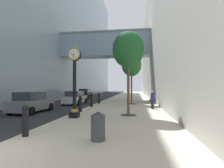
# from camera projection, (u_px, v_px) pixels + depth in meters

# --- Properties ---
(ground_plane) EXTENTS (110.00, 110.00, 0.00)m
(ground_plane) POSITION_uv_depth(u_px,v_px,m) (110.00, 98.00, 31.32)
(ground_plane) COLOR #262628
(ground_plane) RESTS_ON ground
(sidewalk_right) EXTENTS (6.93, 80.00, 0.14)m
(sidewalk_right) POSITION_uv_depth(u_px,v_px,m) (130.00, 97.00, 33.81)
(sidewalk_right) COLOR #BCB29E
(sidewalk_right) RESTS_ON ground
(building_block_left) EXTENTS (23.68, 80.00, 34.59)m
(building_block_left) POSITION_uv_depth(u_px,v_px,m) (56.00, 14.00, 36.18)
(building_block_left) COLOR #93A8B7
(building_block_left) RESTS_ON ground
(building_block_right) EXTENTS (9.00, 80.00, 26.85)m
(building_block_right) POSITION_uv_depth(u_px,v_px,m) (172.00, 27.00, 32.94)
(building_block_right) COLOR #B7B2A8
(building_block_right) RESTS_ON ground
(street_clock) EXTENTS (0.84, 0.55, 4.60)m
(street_clock) POSITION_uv_depth(u_px,v_px,m) (74.00, 78.00, 11.06)
(street_clock) COLOR black
(street_clock) RESTS_ON sidewalk_right
(bollard_nearest) EXTENTS (0.26, 0.26, 1.24)m
(bollard_nearest) POSITION_uv_depth(u_px,v_px,m) (25.00, 120.00, 6.82)
(bollard_nearest) COLOR black
(bollard_nearest) RESTS_ON sidewalk_right
(bollard_third) EXTENTS (0.26, 0.26, 1.24)m
(bollard_third) POSITION_uv_depth(u_px,v_px,m) (80.00, 103.00, 13.55)
(bollard_third) COLOR black
(bollard_third) RESTS_ON sidewalk_right
(bollard_fourth) EXTENTS (0.26, 0.26, 1.24)m
(bollard_fourth) POSITION_uv_depth(u_px,v_px,m) (92.00, 100.00, 16.91)
(bollard_fourth) COLOR black
(bollard_fourth) RESTS_ON sidewalk_right
(bollard_fifth) EXTENTS (0.26, 0.26, 1.24)m
(bollard_fifth) POSITION_uv_depth(u_px,v_px,m) (99.00, 98.00, 20.27)
(bollard_fifth) COLOR black
(bollard_fifth) RESTS_ON sidewalk_right
(street_tree_near) EXTENTS (2.19, 2.19, 5.79)m
(street_tree_near) POSITION_uv_depth(u_px,v_px,m) (128.00, 50.00, 11.98)
(street_tree_near) COLOR #333335
(street_tree_near) RESTS_ON sidewalk_right
(street_tree_mid_near) EXTENTS (2.26, 2.26, 5.76)m
(street_tree_mid_near) POSITION_uv_depth(u_px,v_px,m) (131.00, 65.00, 19.97)
(street_tree_mid_near) COLOR #333335
(street_tree_mid_near) RESTS_ON sidewalk_right
(trash_bin) EXTENTS (0.53, 0.53, 1.05)m
(trash_bin) POSITION_uv_depth(u_px,v_px,m) (98.00, 125.00, 6.30)
(trash_bin) COLOR #383D42
(trash_bin) RESTS_ON sidewalk_right
(pedestrian_walking) EXTENTS (0.52, 0.47, 1.63)m
(pedestrian_walking) POSITION_uv_depth(u_px,v_px,m) (152.00, 99.00, 15.41)
(pedestrian_walking) COLOR #23232D
(pedestrian_walking) RESTS_ON sidewalk_right
(car_silver_near) EXTENTS (2.00, 4.27, 1.59)m
(car_silver_near) POSITION_uv_depth(u_px,v_px,m) (75.00, 98.00, 20.78)
(car_silver_near) COLOR #B7BABF
(car_silver_near) RESTS_ON ground
(car_black_mid) EXTENTS (1.99, 4.10, 1.74)m
(car_black_mid) POSITION_uv_depth(u_px,v_px,m) (85.00, 94.00, 31.56)
(car_black_mid) COLOR black
(car_black_mid) RESTS_ON ground
(car_grey_far) EXTENTS (2.06, 4.11, 1.68)m
(car_grey_far) POSITION_uv_depth(u_px,v_px,m) (32.00, 102.00, 14.12)
(car_grey_far) COLOR slate
(car_grey_far) RESTS_ON ground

